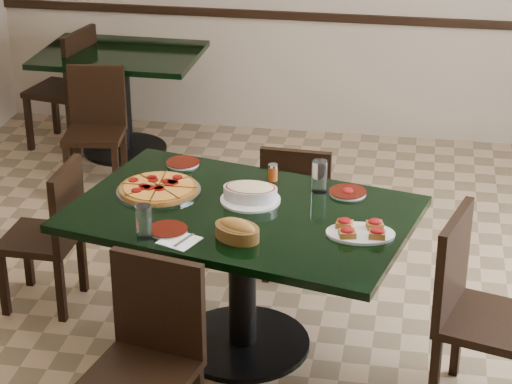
% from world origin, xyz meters
% --- Properties ---
extents(floor, '(5.50, 5.50, 0.00)m').
position_xyz_m(floor, '(0.00, 0.00, 0.00)').
color(floor, '#947755').
rests_on(floor, ground).
extents(room_shell, '(5.50, 5.50, 5.50)m').
position_xyz_m(room_shell, '(1.02, 1.73, 1.17)').
color(room_shell, silver).
rests_on(room_shell, floor).
extents(main_table, '(1.75, 1.34, 0.75)m').
position_xyz_m(main_table, '(-0.08, -0.24, 0.57)').
color(main_table, black).
rests_on(main_table, floor).
extents(back_table, '(1.12, 0.83, 0.75)m').
position_xyz_m(back_table, '(-1.40, 2.12, 0.52)').
color(back_table, black).
rests_on(back_table, floor).
extents(chair_far, '(0.39, 0.39, 0.81)m').
position_xyz_m(chair_far, '(0.09, 0.49, 0.45)').
color(chair_far, black).
rests_on(chair_far, floor).
extents(chair_near, '(0.48, 0.48, 0.87)m').
position_xyz_m(chair_near, '(-0.31, -1.08, 0.49)').
color(chair_near, black).
rests_on(chair_near, floor).
extents(chair_right, '(0.53, 0.53, 0.92)m').
position_xyz_m(chair_right, '(1.00, -0.51, 0.51)').
color(chair_right, black).
rests_on(chair_right, floor).
extents(chair_left, '(0.38, 0.38, 0.80)m').
position_xyz_m(chair_left, '(-1.13, -0.01, 0.44)').
color(chair_left, black).
rests_on(chair_left, floor).
extents(back_chair_near, '(0.42, 0.42, 0.81)m').
position_xyz_m(back_chair_near, '(-1.40, 1.53, 0.44)').
color(back_chair_near, black).
rests_on(back_chair_near, floor).
extents(back_chair_left, '(0.49, 0.49, 0.89)m').
position_xyz_m(back_chair_left, '(-1.80, 2.15, 0.50)').
color(back_chair_left, black).
rests_on(back_chair_left, floor).
extents(pepperoni_pizza, '(0.41, 0.41, 0.04)m').
position_xyz_m(pepperoni_pizza, '(-0.52, -0.11, 0.77)').
color(pepperoni_pizza, '#B6B7BE').
rests_on(pepperoni_pizza, main_table).
extents(lasagna_casserole, '(0.29, 0.29, 0.09)m').
position_xyz_m(lasagna_casserole, '(-0.06, -0.14, 0.80)').
color(lasagna_casserole, silver).
rests_on(lasagna_casserole, main_table).
extents(bread_basket, '(0.26, 0.23, 0.09)m').
position_xyz_m(bread_basket, '(-0.05, -0.53, 0.79)').
color(bread_basket, brown).
rests_on(bread_basket, main_table).
extents(bruschetta_platter, '(0.32, 0.23, 0.05)m').
position_xyz_m(bruschetta_platter, '(0.48, -0.40, 0.77)').
color(bruschetta_platter, silver).
rests_on(bruschetta_platter, main_table).
extents(side_plate_near, '(0.18, 0.18, 0.02)m').
position_xyz_m(side_plate_near, '(-0.37, -0.52, 0.76)').
color(side_plate_near, silver).
rests_on(side_plate_near, main_table).
extents(side_plate_far_r, '(0.18, 0.18, 0.03)m').
position_xyz_m(side_plate_far_r, '(0.39, 0.03, 0.76)').
color(side_plate_far_r, silver).
rests_on(side_plate_far_r, main_table).
extents(side_plate_far_l, '(0.17, 0.17, 0.02)m').
position_xyz_m(side_plate_far_l, '(-0.49, 0.24, 0.76)').
color(side_plate_far_l, silver).
rests_on(side_plate_far_l, main_table).
extents(napkin_setting, '(0.20, 0.20, 0.01)m').
position_xyz_m(napkin_setting, '(-0.29, -0.60, 0.75)').
color(napkin_setting, white).
rests_on(napkin_setting, main_table).
extents(water_glass_a, '(0.07, 0.07, 0.16)m').
position_xyz_m(water_glass_a, '(0.25, 0.03, 0.83)').
color(water_glass_a, white).
rests_on(water_glass_a, main_table).
extents(water_glass_b, '(0.07, 0.07, 0.15)m').
position_xyz_m(water_glass_b, '(-0.46, -0.59, 0.83)').
color(water_glass_b, white).
rests_on(water_glass_b, main_table).
extents(pepper_shaker, '(0.05, 0.05, 0.08)m').
position_xyz_m(pepper_shaker, '(0.00, 0.12, 0.79)').
color(pepper_shaker, '#B84613').
rests_on(pepper_shaker, main_table).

